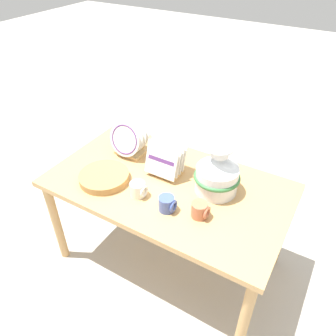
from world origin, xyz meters
TOP-DOWN VIEW (x-y plane):
  - ground_plane at (0.00, 0.00)m, footprint 14.00×14.00m
  - display_table at (0.00, 0.00)m, footprint 1.40×0.80m
  - ceramic_vase at (0.26, 0.08)m, footprint 0.26×0.26m
  - dish_rack_round_plates at (-0.37, 0.13)m, footprint 0.22×0.18m
  - dish_rack_square_plates at (-0.06, 0.08)m, footprint 0.20×0.18m
  - wicker_charger_stack at (-0.34, -0.17)m, footprint 0.29×0.29m
  - mug_terracotta_glaze at (0.28, -0.15)m, footprint 0.09×0.08m
  - mug_cobalt_glaze at (0.11, -0.19)m, footprint 0.09×0.08m
  - mug_cream_glaze at (-0.09, -0.18)m, footprint 0.09×0.08m

SIDE VIEW (x-z plane):
  - ground_plane at x=0.00m, z-range 0.00..0.00m
  - display_table at x=0.00m, z-range 0.27..0.96m
  - wicker_charger_stack at x=-0.34m, z-range 0.69..0.73m
  - mug_terracotta_glaze at x=0.28m, z-range 0.69..0.77m
  - mug_cobalt_glaze at x=0.11m, z-range 0.69..0.77m
  - mug_cream_glaze at x=-0.09m, z-range 0.69..0.77m
  - dish_rack_square_plates at x=-0.06m, z-range 0.67..0.89m
  - dish_rack_round_plates at x=-0.37m, z-range 0.67..0.92m
  - ceramic_vase at x=0.26m, z-range 0.67..0.97m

